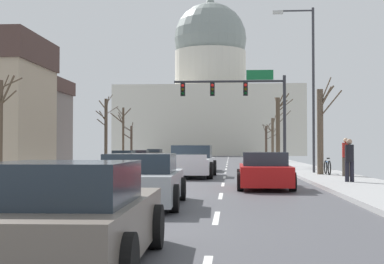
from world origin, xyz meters
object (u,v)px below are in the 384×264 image
Objects in this scene: bicycle_parked at (327,167)px; pedestrian_01 at (346,155)px; sedan_oncoming_02 at (154,155)px; street_lamp_right at (308,76)px; sedan_near_00 at (199,162)px; pedestrian_00 at (349,158)px; sedan_oncoming_00 at (123,158)px; sedan_near_03 at (142,182)px; signal_gantry at (244,97)px; sedan_near_04 at (71,219)px; sedan_oncoming_01 at (140,156)px; sedan_near_02 at (264,172)px; pickup_truck_near_01 at (191,163)px.

pedestrian_01 is at bearing -73.11° from bicycle_parked.
street_lamp_right is at bearing -70.05° from sedan_oncoming_02.
pedestrian_00 is at bearing -62.52° from sedan_near_00.
street_lamp_right is 39.12m from sedan_oncoming_02.
sedan_oncoming_00 is 24.84m from pedestrian_01.
sedan_near_00 is at bearing 89.27° from sedan_near_03.
signal_gantry is 1.69× the size of sedan_near_03.
pedestrian_00 is at bearing -78.39° from signal_gantry.
sedan_oncoming_00 is at bearing 125.14° from pedestrian_01.
pedestrian_00 is 5.99m from bicycle_parked.
pedestrian_00 reaches higher than sedan_near_00.
sedan_near_04 is 49.85m from sedan_oncoming_01.
pedestrian_00 is at bearing 66.84° from sedan_near_04.
signal_gantry is 1.73× the size of sedan_near_00.
sedan_oncoming_00 is (-7.02, 11.90, 0.02)m from sedan_near_00.
sedan_near_02 is 0.99× the size of sedan_near_03.
pickup_truck_near_01 is 8.72m from pedestrian_00.
sedan_oncoming_01 is at bearing 115.80° from pedestrian_01.
sedan_oncoming_01 is (-7.19, 28.35, -0.14)m from pickup_truck_near_01.
sedan_oncoming_02 is (-7.14, 31.85, 0.05)m from sedan_near_00.
pedestrian_01 is at bearing -72.04° from signal_gantry.
sedan_oncoming_00 is 19.95m from sedan_oncoming_02.
street_lamp_right is 24.41m from sedan_near_04.
pickup_truck_near_01 is at bearing -160.18° from street_lamp_right.
sedan_near_00 is 0.98× the size of sedan_near_03.
sedan_near_04 is 22.23m from bicycle_parked.
pickup_truck_near_01 is 8.10m from sedan_near_02.
pedestrian_01 is at bearing -12.05° from pickup_truck_near_01.
sedan_oncoming_01 is at bearing 116.95° from street_lamp_right.
signal_gantry reaches higher than pickup_truck_near_01.
sedan_oncoming_02 is (0.04, 10.36, 0.04)m from sedan_oncoming_01.
bicycle_parked is (6.74, -6.64, -0.07)m from sedan_near_00.
street_lamp_right is 4.98× the size of pedestrian_01.
pedestrian_01 reaches higher than sedan_near_03.
pickup_truck_near_01 is 20.03m from sedan_oncoming_00.
pedestrian_00 is (6.55, -5.75, 0.35)m from pickup_truck_near_01.
street_lamp_right is 29.71m from sedan_oncoming_01.
pickup_truck_near_01 is 6.74m from bicycle_parked.
sedan_near_00 reaches higher than bicycle_parked.
sedan_oncoming_00 is 0.96× the size of sedan_oncoming_02.
pedestrian_00 is (13.58, -24.50, 0.49)m from sedan_oncoming_00.
pedestrian_00 is at bearing -86.82° from street_lamp_right.
pickup_truck_near_01 is at bearing -79.54° from sedan_oncoming_02.
sedan_near_03 is 2.83× the size of pedestrian_00.
street_lamp_right reaches higher than pedestrian_01.
bicycle_parked is at bearing 106.89° from pedestrian_01.
sedan_near_00 is 32.64m from sedan_oncoming_02.
sedan_oncoming_00 is at bearing -89.04° from sedan_oncoming_01.
sedan_near_02 is at bearing -66.91° from pickup_truck_near_01.
sedan_oncoming_02 is at bearing 89.76° from sedan_oncoming_01.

